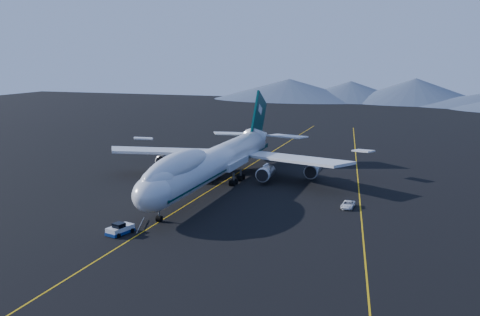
% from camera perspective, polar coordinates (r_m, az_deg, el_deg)
% --- Properties ---
extents(ground, '(500.00, 500.00, 0.00)m').
position_cam_1_polar(ground, '(118.32, -2.65, -3.11)').
color(ground, black).
rests_on(ground, ground).
extents(taxiway_line_main, '(0.25, 220.00, 0.01)m').
position_cam_1_polar(taxiway_line_main, '(118.32, -2.65, -3.10)').
color(taxiway_line_main, '#CC9C0C').
rests_on(taxiway_line_main, ground).
extents(taxiway_line_side, '(28.08, 198.09, 0.01)m').
position_cam_1_polar(taxiway_line_side, '(120.70, 12.54, -3.07)').
color(taxiway_line_side, '#CC9C0C').
rests_on(taxiway_line_side, ground).
extents(boeing_747, '(59.62, 72.43, 19.37)m').
position_cam_1_polar(boeing_747, '(117.08, -2.66, -0.34)').
color(boeing_747, silver).
rests_on(boeing_747, ground).
extents(pushback_tug, '(3.53, 5.06, 2.01)m').
position_cam_1_polar(pushback_tug, '(89.95, -12.66, -7.51)').
color(pushback_tug, silver).
rests_on(pushback_tug, ground).
extents(service_van, '(2.38, 4.84, 1.32)m').
position_cam_1_polar(service_van, '(104.20, 11.44, -4.89)').
color(service_van, white).
rests_on(service_van, ground).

